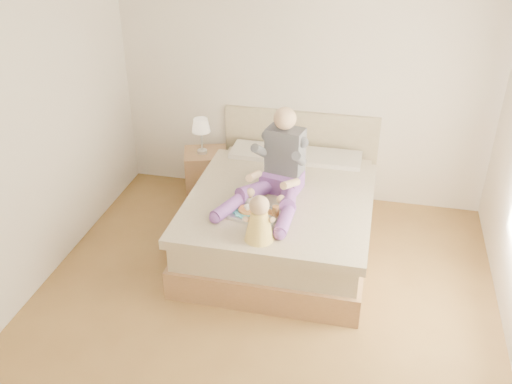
% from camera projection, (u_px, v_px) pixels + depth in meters
% --- Properties ---
extents(room, '(4.02, 4.22, 2.71)m').
position_uv_depth(room, '(271.00, 151.00, 4.11)').
color(room, brown).
rests_on(room, ground).
extents(bed, '(1.70, 2.18, 1.00)m').
position_uv_depth(bed, '(283.00, 213.00, 5.63)').
color(bed, olive).
rests_on(bed, ground).
extents(nightstand, '(0.57, 0.53, 0.56)m').
position_uv_depth(nightstand, '(206.00, 175.00, 6.40)').
color(nightstand, olive).
rests_on(nightstand, ground).
extents(lamp, '(0.20, 0.20, 0.40)m').
position_uv_depth(lamp, '(201.00, 127.00, 6.09)').
color(lamp, silver).
rests_on(lamp, nightstand).
extents(adult, '(0.74, 1.08, 0.85)m').
position_uv_depth(adult, '(277.00, 172.00, 5.23)').
color(adult, '#643689').
rests_on(adult, bed).
extents(tray, '(0.49, 0.43, 0.12)m').
position_uv_depth(tray, '(256.00, 213.00, 5.03)').
color(tray, silver).
rests_on(tray, bed).
extents(baby, '(0.27, 0.37, 0.41)m').
position_uv_depth(baby, '(259.00, 222.00, 4.65)').
color(baby, '#FDD14F').
rests_on(baby, bed).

